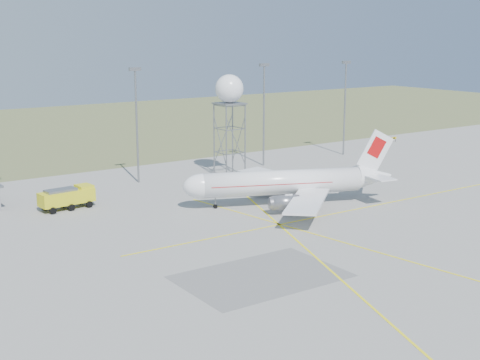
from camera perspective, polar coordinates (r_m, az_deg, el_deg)
grass_strip at (r=193.12m, az=-15.65°, el=4.13°), size 400.00×120.00×0.03m
mast_b at (r=119.75m, az=-8.83°, el=5.45°), size 2.20×0.50×20.50m
mast_c at (r=134.18m, az=2.06°, el=6.32°), size 2.20×0.50×20.50m
mast_d at (r=148.28m, az=8.95°, el=6.76°), size 2.20×0.50×20.50m
taxi_sign_near at (r=164.80m, az=11.35°, el=3.30°), size 1.60×0.17×1.20m
taxi_sign_far at (r=169.84m, az=13.00°, el=3.49°), size 1.60×0.17×1.20m
airliner_main at (r=104.14m, az=3.90°, el=-0.23°), size 32.55×30.46×11.53m
radar_tower at (r=124.42m, az=-0.91°, el=5.18°), size 5.23×5.23×18.95m
fire_truck at (r=105.32m, az=-14.45°, el=-1.54°), size 8.61×4.02×3.35m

